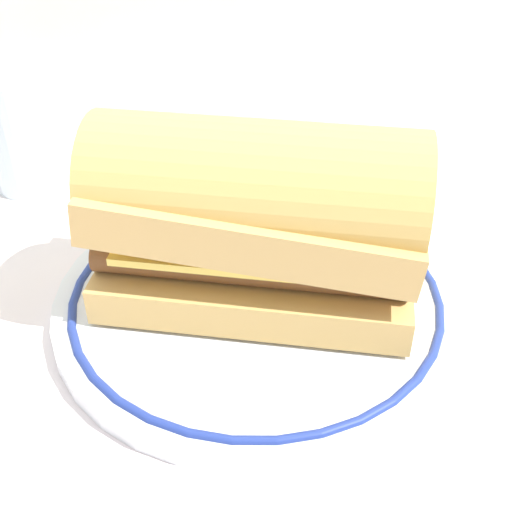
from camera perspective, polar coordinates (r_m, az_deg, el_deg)
The scene contains 4 objects.
ground_plane at distance 0.46m, azimuth -0.62°, elevation -6.24°, with size 1.50×1.50×0.00m, color white.
plate at distance 0.47m, azimuth -0.00°, elevation -3.64°, with size 0.28×0.28×0.01m.
sausage_sandwich at distance 0.43m, azimuth 0.00°, elevation 3.46°, with size 0.23×0.15×0.13m.
drinking_glass at distance 0.63m, azimuth -19.10°, elevation 9.39°, with size 0.07×0.07×0.10m.
Camera 1 is at (-0.03, -0.33, 0.31)m, focal length 46.86 mm.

